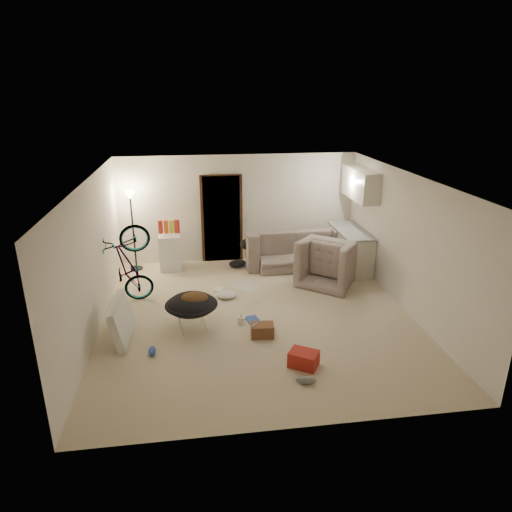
{
  "coord_description": "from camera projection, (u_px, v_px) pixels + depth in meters",
  "views": [
    {
      "loc": [
        -1.07,
        -7.37,
        3.86
      ],
      "look_at": [
        0.07,
        0.6,
        0.93
      ],
      "focal_mm": 32.0,
      "sensor_mm": 36.0,
      "label": 1
    }
  ],
  "objects": [
    {
      "name": "floor",
      "position": [
        257.0,
        315.0,
        8.32
      ],
      "size": [
        5.5,
        6.0,
        0.02
      ],
      "primitive_type": "cube",
      "color": "beige",
      "rests_on": "ground"
    },
    {
      "name": "kitchen_counter",
      "position": [
        350.0,
        250.0,
        10.35
      ],
      "size": [
        0.6,
        1.5,
        0.88
      ],
      "primitive_type": "cube",
      "color": "beige",
      "rests_on": "floor"
    },
    {
      "name": "ceiling",
      "position": [
        257.0,
        178.0,
        7.46
      ],
      "size": [
        5.5,
        6.0,
        0.02
      ],
      "primitive_type": "cube",
      "color": "white",
      "rests_on": "wall_back"
    },
    {
      "name": "snack_box_1",
      "position": [
        166.0,
        227.0,
        10.12
      ],
      "size": [
        0.1,
        0.08,
        0.3
      ],
      "primitive_type": "cube",
      "rotation": [
        0.0,
        0.0,
        0.06
      ],
      "color": "#E25B1C",
      "rests_on": "mini_fridge"
    },
    {
      "name": "mini_fridge",
      "position": [
        170.0,
        252.0,
        10.33
      ],
      "size": [
        0.49,
        0.49,
        0.81
      ],
      "primitive_type": "cube",
      "rotation": [
        0.0,
        0.0,
        0.04
      ],
      "color": "white",
      "rests_on": "floor"
    },
    {
      "name": "juicer",
      "position": [
        241.0,
        320.0,
        7.97
      ],
      "size": [
        0.14,
        0.14,
        0.2
      ],
      "color": "white",
      "rests_on": "floor"
    },
    {
      "name": "wall_front",
      "position": [
        295.0,
        338.0,
        5.09
      ],
      "size": [
        5.5,
        0.02,
        2.5
      ],
      "primitive_type": "cube",
      "color": "white",
      "rests_on": "floor"
    },
    {
      "name": "wall_back",
      "position": [
        238.0,
        208.0,
        10.69
      ],
      "size": [
        5.5,
        0.02,
        2.5
      ],
      "primitive_type": "cube",
      "color": "white",
      "rests_on": "floor"
    },
    {
      "name": "armchair",
      "position": [
        332.0,
        265.0,
        9.67
      ],
      "size": [
        1.49,
        1.47,
        0.73
      ],
      "primitive_type": "imported",
      "rotation": [
        0.0,
        0.0,
        2.45
      ],
      "color": "#394038",
      "rests_on": "floor"
    },
    {
      "name": "doorway",
      "position": [
        222.0,
        219.0,
        10.68
      ],
      "size": [
        0.85,
        0.1,
        2.04
      ],
      "primitive_type": "cube",
      "color": "black",
      "rests_on": "floor"
    },
    {
      "name": "drink_case_a",
      "position": [
        262.0,
        330.0,
        7.57
      ],
      "size": [
        0.4,
        0.3,
        0.22
      ],
      "primitive_type": "cube",
      "rotation": [
        0.0,
        0.0,
        -0.08
      ],
      "color": "brown",
      "rests_on": "floor"
    },
    {
      "name": "counter_top",
      "position": [
        351.0,
        231.0,
        10.19
      ],
      "size": [
        0.64,
        1.54,
        0.04
      ],
      "primitive_type": "cube",
      "color": "gray",
      "rests_on": "kitchen_counter"
    },
    {
      "name": "floor_lamp",
      "position": [
        132.0,
        214.0,
        10.01
      ],
      "size": [
        0.28,
        0.28,
        1.81
      ],
      "color": "black",
      "rests_on": "floor"
    },
    {
      "name": "tv_box",
      "position": [
        122.0,
        320.0,
        7.41
      ],
      "size": [
        0.3,
        1.04,
        0.69
      ],
      "primitive_type": "cube",
      "rotation": [
        0.0,
        -0.21,
        -0.03
      ],
      "color": "silver",
      "rests_on": "floor"
    },
    {
      "name": "drink_case_b",
      "position": [
        304.0,
        359.0,
        6.74
      ],
      "size": [
        0.51,
        0.48,
        0.24
      ],
      "primitive_type": "cube",
      "rotation": [
        0.0,
        0.0,
        -0.57
      ],
      "color": "#A92219",
      "rests_on": "floor"
    },
    {
      "name": "kitchen_uppers",
      "position": [
        361.0,
        184.0,
        9.85
      ],
      "size": [
        0.38,
        1.4,
        0.65
      ],
      "primitive_type": "cube",
      "color": "beige",
      "rests_on": "wall_right"
    },
    {
      "name": "snack_box_3",
      "position": [
        177.0,
        226.0,
        10.16
      ],
      "size": [
        0.12,
        0.1,
        0.3
      ],
      "primitive_type": "cube",
      "rotation": [
        0.0,
        0.0,
        -0.3
      ],
      "color": "#A92219",
      "rests_on": "mini_fridge"
    },
    {
      "name": "wall_left",
      "position": [
        91.0,
        258.0,
        7.52
      ],
      "size": [
        0.02,
        6.0,
        2.5
      ],
      "primitive_type": "cube",
      "color": "white",
      "rests_on": "floor"
    },
    {
      "name": "hoodie",
      "position": [
        194.0,
        299.0,
        7.62
      ],
      "size": [
        0.5,
        0.43,
        0.22
      ],
      "primitive_type": "ellipsoid",
      "rotation": [
        0.0,
        0.0,
        0.06
      ],
      "color": "#493119",
      "rests_on": "saucer_chair"
    },
    {
      "name": "clothes_lump_c",
      "position": [
        226.0,
        295.0,
        8.99
      ],
      "size": [
        0.48,
        0.44,
        0.12
      ],
      "primitive_type": "ellipsoid",
      "rotation": [
        0.0,
        0.0,
        -0.28
      ],
      "color": "silver",
      "rests_on": "floor"
    },
    {
      "name": "wall_right",
      "position": [
        407.0,
        243.0,
        8.26
      ],
      "size": [
        0.02,
        6.0,
        2.5
      ],
      "primitive_type": "cube",
      "color": "white",
      "rests_on": "floor"
    },
    {
      "name": "sofa_drape",
      "position": [
        252.0,
        244.0,
        10.44
      ],
      "size": [
        0.57,
        0.47,
        0.28
      ],
      "primitive_type": "ellipsoid",
      "rotation": [
        0.0,
        0.0,
        0.01
      ],
      "color": "black",
      "rests_on": "sofa"
    },
    {
      "name": "sofa",
      "position": [
        292.0,
        251.0,
        10.64
      ],
      "size": [
        2.25,
        0.94,
        0.65
      ],
      "primitive_type": "imported",
      "rotation": [
        0.0,
        0.0,
        3.17
      ],
      "color": "#394038",
      "rests_on": "floor"
    },
    {
      "name": "shoe_2",
      "position": [
        152.0,
        351.0,
        7.07
      ],
      "size": [
        0.11,
        0.27,
        0.1
      ],
      "primitive_type": "ellipsoid",
      "rotation": [
        0.0,
        0.0,
        1.58
      ],
      "color": "#3150B1",
      "rests_on": "floor"
    },
    {
      "name": "snack_box_0",
      "position": [
        161.0,
        227.0,
        10.11
      ],
      "size": [
        0.11,
        0.08,
        0.3
      ],
      "primitive_type": "cube",
      "rotation": [
        0.0,
        0.0,
        0.09
      ],
      "color": "#A92219",
      "rests_on": "mini_fridge"
    },
    {
      "name": "bicycle",
      "position": [
        131.0,
        282.0,
        8.65
      ],
      "size": [
        1.7,
        0.93,
        0.94
      ],
      "primitive_type": "imported",
      "rotation": [
        0.0,
        -0.17,
        1.71
      ],
      "color": "black",
      "rests_on": "floor"
    },
    {
      "name": "clothes_lump_b",
      "position": [
        238.0,
        264.0,
        10.59
      ],
      "size": [
        0.58,
        0.57,
        0.13
      ],
      "primitive_type": "ellipsoid",
      "rotation": [
        0.0,
        0.0,
        0.65
      ],
      "color": "black",
      "rests_on": "floor"
    },
    {
      "name": "newspaper",
      "position": [
        245.0,
        286.0,
        9.56
      ],
      "size": [
        0.76,
        0.75,
        0.01
      ],
      "primitive_type": "cube",
      "rotation": [
        0.0,
        0.0,
        0.83
      ],
      "color": "beige",
      "rests_on": "floor"
    },
    {
      "name": "shoe_0",
      "position": [
        241.0,
        266.0,
        10.52
      ],
      "size": [
        0.25,
        0.12,
        0.09
      ],
      "primitive_type": "ellipsoid",
      "rotation": [
        0.0,
        0.0,
        -0.06
      ],
      "color": "#3150B1",
      "rests_on": "floor"
    },
    {
      "name": "door_trim",
      "position": [
        222.0,
        219.0,
        10.65
      ],
      "size": [
        0.97,
        0.04,
        2.1
      ],
      "primitive_type": "cube",
      "color": "#362013",
      "rests_on": "floor"
    },
    {
      "name": "book_asset",
      "position": [
        252.0,
        339.0,
        7.51
      ],
      "size": [
        0.29,
        0.29,
        0.02
      ],
      "primitive_type": "imported",
      "rotation": [
        0.0,
        0.0,
        0.89
      ],
      "color": "#A92219",
      "rests_on": "floor"
    },
    {
      "name": "shoe_3",
      "position": [
        306.0,
        380.0,
        6.35
      ],
      "size": [
        0.3,
        0.18,
        0.1
      ],
      "primitive_type": "ellipsoid",
      "rotation": [
        0.0,
        0.0,
        -0.24
      ],
      "color": "slate",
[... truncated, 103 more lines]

